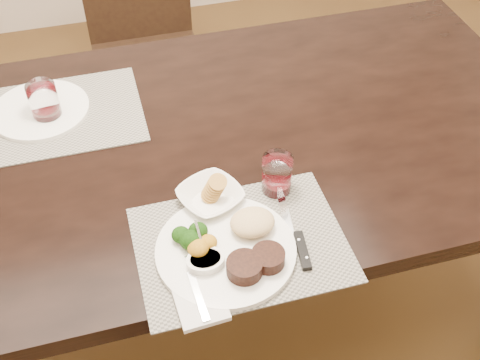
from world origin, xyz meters
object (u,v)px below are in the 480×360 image
object	(u,v)px
cracker_bowl	(210,196)
dinner_plate	(233,247)
far_plate	(41,110)
chair_far	(144,37)
wine_glass_near	(277,176)
steak_knife	(298,241)

from	to	relation	value
cracker_bowl	dinner_plate	bearing A→B (deg)	-85.70
dinner_plate	far_plate	distance (m)	0.72
chair_far	far_plate	size ratio (longest dim) A/B	3.40
far_plate	chair_far	bearing A→B (deg)	62.18
cracker_bowl	wine_glass_near	size ratio (longest dim) A/B	1.91
steak_knife	cracker_bowl	bearing A→B (deg)	140.44
dinner_plate	far_plate	bearing A→B (deg)	129.71
far_plate	dinner_plate	bearing A→B (deg)	-57.98
dinner_plate	far_plate	xyz separation A→B (m)	(-0.38, 0.61, -0.01)
dinner_plate	steak_knife	bearing A→B (deg)	2.16
steak_knife	far_plate	distance (m)	0.82
dinner_plate	wine_glass_near	xyz separation A→B (m)	(0.15, 0.16, 0.03)
steak_knife	wine_glass_near	distance (m)	0.18
wine_glass_near	chair_far	bearing A→B (deg)	97.86
chair_far	dinner_plate	bearing A→B (deg)	-89.60
wine_glass_near	far_plate	size ratio (longest dim) A/B	0.37
dinner_plate	chair_far	bearing A→B (deg)	98.10
steak_knife	far_plate	xyz separation A→B (m)	(-0.53, 0.62, 0.00)
dinner_plate	steak_knife	world-z (taller)	dinner_plate
far_plate	steak_knife	bearing A→B (deg)	-49.81
steak_knife	dinner_plate	bearing A→B (deg)	-177.75
chair_far	wine_glass_near	world-z (taller)	chair_far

